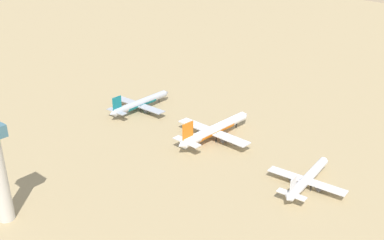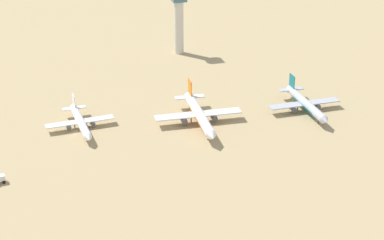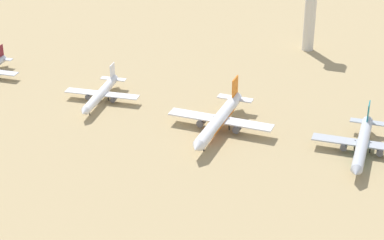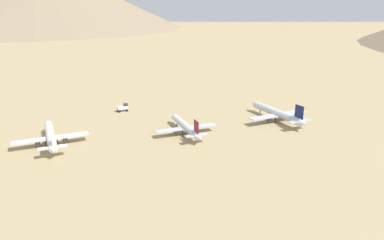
{
  "view_description": "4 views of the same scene",
  "coord_description": "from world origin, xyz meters",
  "px_view_note": "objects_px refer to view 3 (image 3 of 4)",
  "views": [
    {
      "loc": [
        -125.03,
        -50.67,
        81.58
      ],
      "look_at": [
        3.1,
        58.99,
        6.65
      ],
      "focal_mm": 40.64,
      "sensor_mm": 36.0,
      "label": 1
    },
    {
      "loc": [
        232.43,
        -19.48,
        115.06
      ],
      "look_at": [
        13.84,
        43.62,
        6.04
      ],
      "focal_mm": 60.49,
      "sensor_mm": 36.0,
      "label": 2
    },
    {
      "loc": [
        205.53,
        105.65,
        107.56
      ],
      "look_at": [
        13.32,
        41.82,
        6.54
      ],
      "focal_mm": 65.91,
      "sensor_mm": 36.0,
      "label": 3
    },
    {
      "loc": [
        -139.63,
        -4.99,
        51.31
      ],
      "look_at": [
        -12.89,
        -51.18,
        6.9
      ],
      "focal_mm": 33.44,
      "sensor_mm": 36.0,
      "label": 4
    }
  ],
  "objects_px": {
    "parked_jet_3": "(219,120)",
    "parked_jet_4": "(362,144)",
    "control_tower": "(310,10)",
    "parked_jet_2": "(101,94)"
  },
  "relations": [
    {
      "from": "parked_jet_2",
      "to": "parked_jet_4",
      "type": "height_order",
      "value": "parked_jet_4"
    },
    {
      "from": "parked_jet_4",
      "to": "control_tower",
      "type": "xyz_separation_m",
      "value": [
        -85.9,
        -32.06,
        13.73
      ]
    },
    {
      "from": "parked_jet_3",
      "to": "parked_jet_4",
      "type": "height_order",
      "value": "parked_jet_3"
    },
    {
      "from": "parked_jet_3",
      "to": "control_tower",
      "type": "relative_size",
      "value": 1.4
    },
    {
      "from": "parked_jet_3",
      "to": "control_tower",
      "type": "height_order",
      "value": "control_tower"
    },
    {
      "from": "parked_jet_2",
      "to": "parked_jet_3",
      "type": "distance_m",
      "value": 47.61
    },
    {
      "from": "parked_jet_3",
      "to": "parked_jet_4",
      "type": "bearing_deg",
      "value": 88.65
    },
    {
      "from": "parked_jet_3",
      "to": "parked_jet_4",
      "type": "xyz_separation_m",
      "value": [
        1.09,
        46.54,
        -0.51
      ]
    },
    {
      "from": "parked_jet_3",
      "to": "parked_jet_4",
      "type": "relative_size",
      "value": 1.14
    },
    {
      "from": "parked_jet_3",
      "to": "control_tower",
      "type": "xyz_separation_m",
      "value": [
        -84.81,
        14.48,
        13.23
      ]
    }
  ]
}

